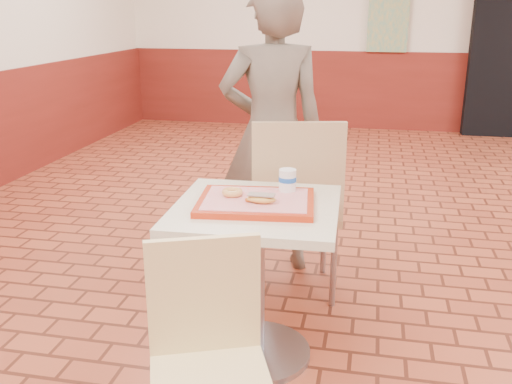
% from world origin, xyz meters
% --- Properties ---
extents(promo_poster, '(0.50, 0.03, 1.20)m').
position_xyz_m(promo_poster, '(-0.60, 4.94, 1.60)').
color(promo_poster, gray).
rests_on(promo_poster, wainscot_band).
extents(main_table, '(0.70, 0.70, 0.74)m').
position_xyz_m(main_table, '(-1.18, -0.42, 0.50)').
color(main_table, beige).
rests_on(main_table, ground).
extents(chair_main_front, '(0.50, 0.50, 0.83)m').
position_xyz_m(chair_main_front, '(-1.20, -1.11, 0.46)').
color(chair_main_front, '#E8CD8B').
rests_on(chair_main_front, ground).
extents(chair_main_back, '(0.56, 0.56, 1.01)m').
position_xyz_m(chair_main_back, '(-1.09, 0.19, 0.56)').
color(chair_main_back, tan).
rests_on(chair_main_back, ground).
extents(customer, '(0.71, 0.57, 1.68)m').
position_xyz_m(customer, '(-1.28, 0.55, 0.84)').
color(customer, '#6A5F52').
rests_on(customer, ground).
extents(serving_tray, '(0.49, 0.38, 0.03)m').
position_xyz_m(serving_tray, '(-1.18, -0.42, 0.75)').
color(serving_tray, '#AE260D').
rests_on(serving_tray, main_table).
extents(ring_donut, '(0.10, 0.10, 0.03)m').
position_xyz_m(ring_donut, '(-1.29, -0.40, 0.78)').
color(ring_donut, '#DD9C50').
rests_on(ring_donut, serving_tray).
extents(long_john_donut, '(0.13, 0.06, 0.04)m').
position_xyz_m(long_john_donut, '(-1.15, -0.47, 0.79)').
color(long_john_donut, gold).
rests_on(long_john_donut, serving_tray).
extents(paper_cup, '(0.08, 0.08, 0.10)m').
position_xyz_m(paper_cup, '(-1.07, -0.28, 0.82)').
color(paper_cup, white).
rests_on(paper_cup, serving_tray).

